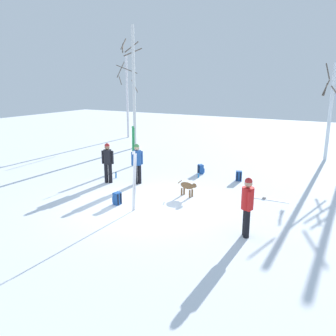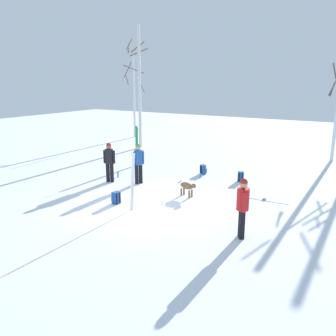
% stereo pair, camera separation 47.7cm
% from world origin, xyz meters
% --- Properties ---
extents(ground_plane, '(60.00, 60.00, 0.00)m').
position_xyz_m(ground_plane, '(0.00, 0.00, 0.00)').
color(ground_plane, white).
extents(person_0, '(0.49, 0.34, 1.72)m').
position_xyz_m(person_0, '(-2.79, 1.55, 0.98)').
color(person_0, black).
rests_on(person_0, ground_plane).
extents(person_1, '(0.34, 0.47, 1.72)m').
position_xyz_m(person_1, '(3.92, -0.73, 0.98)').
color(person_1, black).
rests_on(person_1, ground_plane).
extents(person_2, '(0.34, 0.45, 1.72)m').
position_xyz_m(person_2, '(-1.60, 2.02, 0.98)').
color(person_2, black).
rests_on(person_2, ground_plane).
extents(dog, '(0.89, 0.34, 0.57)m').
position_xyz_m(dog, '(0.97, 1.59, 0.39)').
color(dog, brown).
rests_on(dog, ground_plane).
extents(ski_pair_planted_0, '(0.15, 0.09, 2.04)m').
position_xyz_m(ski_pair_planted_0, '(-3.58, 4.59, 1.01)').
color(ski_pair_planted_0, green).
rests_on(ski_pair_planted_0, ground_plane).
extents(ski_pair_planted_1, '(0.07, 0.26, 2.04)m').
position_xyz_m(ski_pair_planted_1, '(0.04, -0.58, 1.01)').
color(ski_pair_planted_1, white).
rests_on(ski_pair_planted_1, ground_plane).
extents(ski_pair_lying_0, '(1.71, 0.26, 0.05)m').
position_xyz_m(ski_pair_lying_0, '(3.63, 2.69, 0.01)').
color(ski_pair_lying_0, white).
rests_on(ski_pair_lying_0, ground_plane).
extents(ski_poles_0, '(0.07, 0.23, 1.47)m').
position_xyz_m(ski_poles_0, '(-3.49, 2.36, 0.78)').
color(ski_poles_0, '#B2B2BC').
rests_on(ski_poles_0, ground_plane).
extents(backpack_0, '(0.31, 0.33, 0.44)m').
position_xyz_m(backpack_0, '(2.00, 4.54, 0.21)').
color(backpack_0, '#1E4C99').
rests_on(backpack_0, ground_plane).
extents(backpack_1, '(0.31, 0.29, 0.44)m').
position_xyz_m(backpack_1, '(-0.83, -0.42, 0.21)').
color(backpack_1, '#1E4C99').
rests_on(backpack_1, ground_plane).
extents(backpack_2, '(0.34, 0.35, 0.44)m').
position_xyz_m(backpack_2, '(0.08, 4.82, 0.21)').
color(backpack_2, '#1E4C99').
rests_on(backpack_2, ground_plane).
extents(water_bottle_0, '(0.06, 0.06, 0.28)m').
position_xyz_m(water_bottle_0, '(-2.95, 2.28, 0.13)').
color(water_bottle_0, '#1E72BF').
rests_on(water_bottle_0, ground_plane).
extents(water_bottle_1, '(0.06, 0.06, 0.24)m').
position_xyz_m(water_bottle_1, '(0.26, 4.15, 0.11)').
color(water_bottle_1, '#1E72BF').
rests_on(water_bottle_1, ground_plane).
extents(birch_tree_0, '(1.79, 1.84, 6.09)m').
position_xyz_m(birch_tree_0, '(-9.13, 11.87, 3.20)').
color(birch_tree_0, silver).
rests_on(birch_tree_0, ground_plane).
extents(birch_tree_1, '(1.05, 1.71, 7.49)m').
position_xyz_m(birch_tree_1, '(-6.30, 8.64, 3.93)').
color(birch_tree_1, silver).
rests_on(birch_tree_1, ground_plane).
extents(birch_tree_2, '(1.30, 1.28, 5.18)m').
position_xyz_m(birch_tree_2, '(4.86, 10.83, 2.72)').
color(birch_tree_2, silver).
rests_on(birch_tree_2, ground_plane).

